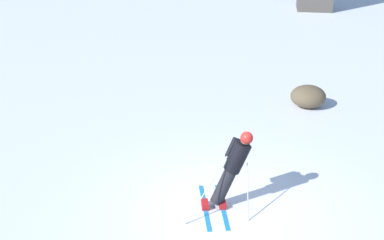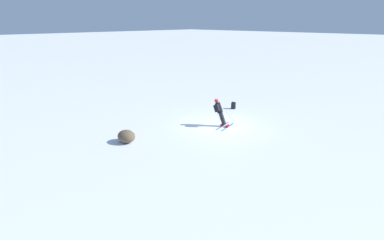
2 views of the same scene
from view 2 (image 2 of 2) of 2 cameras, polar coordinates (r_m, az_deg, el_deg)
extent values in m
plane|color=white|center=(18.84, 5.47, -1.00)|extent=(300.00, 300.00, 0.00)
cube|color=#1E7AC6|center=(18.57, 6.79, -1.33)|extent=(0.46, 1.67, 0.01)
cube|color=#1E7AC6|center=(18.71, 5.80, -1.13)|extent=(0.46, 1.67, 0.01)
cube|color=#B21919|center=(18.55, 6.80, -1.13)|extent=(0.20, 0.30, 0.12)
cube|color=#B21919|center=(18.69, 5.80, -0.94)|extent=(0.20, 0.30, 0.12)
cylinder|color=black|center=(18.57, 5.80, 0.29)|extent=(0.58, 0.37, 0.83)
cylinder|color=black|center=(18.48, 5.13, 2.35)|extent=(0.61, 0.45, 0.70)
sphere|color=tan|center=(18.45, 4.72, 3.60)|extent=(0.33, 0.28, 0.29)
sphere|color=#AD231E|center=(18.44, 4.70, 3.68)|extent=(0.38, 0.33, 0.34)
cube|color=black|center=(18.26, 4.73, 2.25)|extent=(0.45, 0.27, 0.51)
cylinder|color=#B7B7BC|center=(18.64, 7.29, 0.65)|extent=(0.77, 0.71, 1.22)
cylinder|color=#B7B7BC|center=(19.00, 4.99, 0.82)|extent=(0.12, 0.52, 1.05)
cube|color=black|center=(22.45, 7.89, 2.69)|extent=(0.36, 0.31, 0.44)
cube|color=black|center=(22.38, 7.92, 3.31)|extent=(0.32, 0.28, 0.06)
ellipsoid|color=brown|center=(16.46, -12.39, -3.05)|extent=(1.04, 0.88, 0.67)
camera|label=1|loc=(25.94, 18.75, 17.41)|focal=50.00mm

